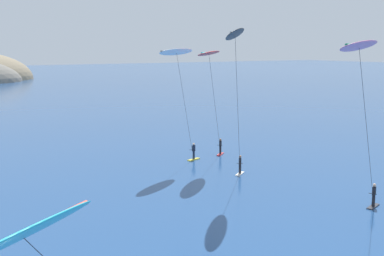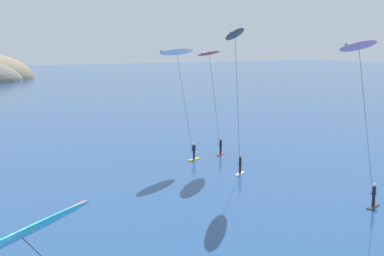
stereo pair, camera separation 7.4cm
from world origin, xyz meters
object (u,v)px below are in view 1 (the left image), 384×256
at_px(kitesurfer_white, 178,61).
at_px(kitesurfer_cyan, 32,243).
at_px(kitesurfer_red, 210,61).
at_px(kitesurfer_black, 236,45).
at_px(kitesurfer_pink, 360,59).

xyz_separation_m(kitesurfer_white, kitesurfer_cyan, (-19.50, -24.77, -4.27)).
distance_m(kitesurfer_white, kitesurfer_red, 2.91).
relative_size(kitesurfer_black, kitesurfer_cyan, 1.72).
distance_m(kitesurfer_pink, kitesurfer_red, 18.22).
bearing_deg(kitesurfer_pink, kitesurfer_red, 84.14).
bearing_deg(kitesurfer_black, kitesurfer_red, 68.60).
bearing_deg(kitesurfer_white, kitesurfer_pink, -88.23).
bearing_deg(kitesurfer_cyan, kitesurfer_black, 39.14).
distance_m(kitesurfer_black, kitesurfer_cyan, 25.00).
xyz_separation_m(kitesurfer_black, kitesurfer_red, (3.08, 7.85, -1.37)).
xyz_separation_m(kitesurfer_black, kitesurfer_white, (0.61, 9.40, -1.36)).
height_order(kitesurfer_white, kitesurfer_cyan, kitesurfer_white).
xyz_separation_m(kitesurfer_black, kitesurfer_pink, (1.22, -10.27, -0.83)).
distance_m(kitesurfer_white, kitesurfer_pink, 19.68).
relative_size(kitesurfer_black, kitesurfer_red, 1.15).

